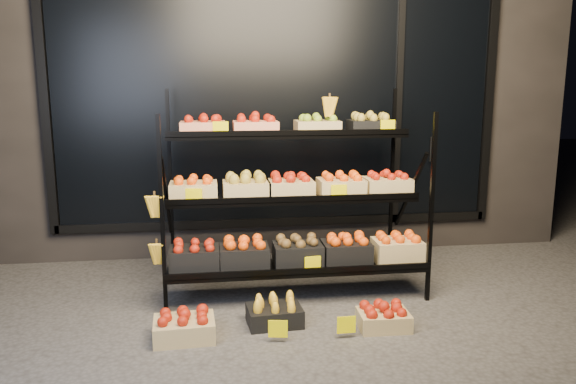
{
  "coord_description": "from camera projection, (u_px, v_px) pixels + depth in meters",
  "views": [
    {
      "loc": [
        -0.66,
        -3.87,
        1.72
      ],
      "look_at": [
        -0.05,
        0.55,
        0.84
      ],
      "focal_mm": 35.0,
      "sensor_mm": 36.0,
      "label": 1
    }
  ],
  "objects": [
    {
      "name": "display_rack",
      "position": [
        292.0,
        197.0,
        4.61
      ],
      "size": [
        2.18,
        1.02,
        1.71
      ],
      "color": "black",
      "rests_on": "ground"
    },
    {
      "name": "tag_floor_a",
      "position": [
        278.0,
        334.0,
        3.75
      ],
      "size": [
        0.13,
        0.01,
        0.12
      ],
      "primitive_type": "cube",
      "color": "#E8D600",
      "rests_on": "ground"
    },
    {
      "name": "floor_crate_midright",
      "position": [
        384.0,
        317.0,
        3.97
      ],
      "size": [
        0.36,
        0.27,
        0.19
      ],
      "rotation": [
        0.0,
        0.0,
        -0.03
      ],
      "color": "tan",
      "rests_on": "ground"
    },
    {
      "name": "building",
      "position": [
        268.0,
        79.0,
        6.36
      ],
      "size": [
        6.0,
        2.08,
        3.5
      ],
      "color": "#2D2826",
      "rests_on": "ground"
    },
    {
      "name": "ground",
      "position": [
        305.0,
        316.0,
        4.18
      ],
      "size": [
        24.0,
        24.0,
        0.0
      ],
      "primitive_type": "plane",
      "color": "#514F4C",
      "rests_on": "ground"
    },
    {
      "name": "floor_crate_left",
      "position": [
        184.0,
        326.0,
        3.8
      ],
      "size": [
        0.42,
        0.32,
        0.2
      ],
      "rotation": [
        0.0,
        0.0,
        0.05
      ],
      "color": "tan",
      "rests_on": "ground"
    },
    {
      "name": "tag_floor_b",
      "position": [
        346.0,
        330.0,
        3.81
      ],
      "size": [
        0.13,
        0.01,
        0.12
      ],
      "primitive_type": "cube",
      "color": "#E8D600",
      "rests_on": "ground"
    },
    {
      "name": "floor_crate_midleft",
      "position": [
        274.0,
        312.0,
        4.04
      ],
      "size": [
        0.41,
        0.31,
        0.2
      ],
      "rotation": [
        0.0,
        0.0,
        0.08
      ],
      "color": "black",
      "rests_on": "ground"
    }
  ]
}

